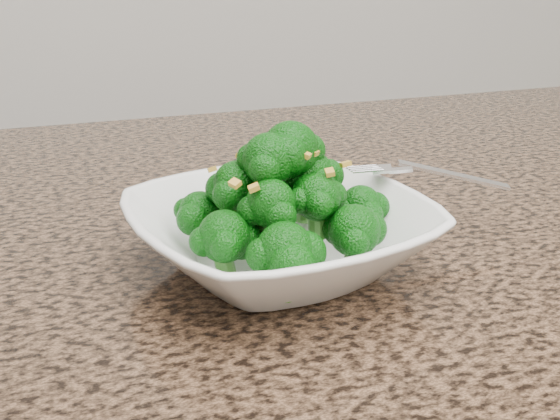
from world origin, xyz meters
name	(u,v)px	position (x,y,z in m)	size (l,w,h in m)	color
granite_counter	(397,243)	(0.00, 0.30, 0.89)	(1.64, 1.04, 0.03)	brown
bowl	(280,236)	(-0.13, 0.26, 0.93)	(0.23, 0.23, 0.06)	white
broccoli_pile	(280,157)	(-0.13, 0.26, 0.99)	(0.20, 0.20, 0.07)	#0A5D0A
garlic_topping	(280,105)	(-0.13, 0.26, 1.03)	(0.12, 0.12, 0.01)	yellow
fork	(404,170)	(-0.01, 0.28, 0.96)	(0.16, 0.03, 0.01)	silver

